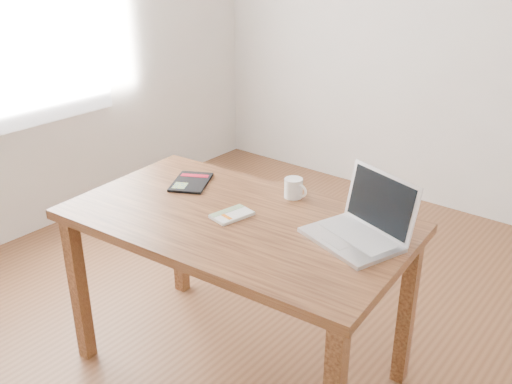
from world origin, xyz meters
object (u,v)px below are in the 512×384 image
Objects in this scene: desk at (237,237)px; white_guidebook at (232,215)px; laptop at (362,226)px; coffee_mug at (294,188)px; black_guidebook at (191,182)px.

desk is 8.01× the size of white_guidebook.
white_guidebook is 0.51m from laptop.
coffee_mug is at bearing 72.36° from desk.
black_guidebook is (-0.36, 0.14, -0.00)m from white_guidebook.
coffee_mug reaches higher than white_guidebook.
black_guidebook is 0.67× the size of laptop.
laptop is (0.49, 0.16, 0.04)m from white_guidebook.
desk is 0.10m from white_guidebook.
white_guidebook is at bearing -49.14° from black_guidebook.
black_guidebook is (-0.38, 0.13, 0.10)m from desk.
desk is at bearing -143.33° from laptop.
laptop is at bearing -12.17° from coffee_mug.
black_guidebook is 2.39× the size of coffee_mug.
desk is 5.22× the size of black_guidebook.
white_guidebook is (-0.02, -0.01, 0.10)m from desk.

